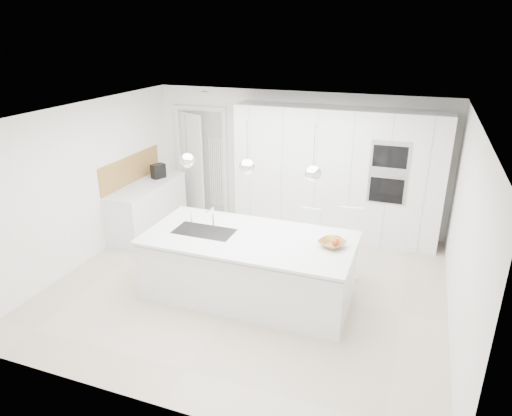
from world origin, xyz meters
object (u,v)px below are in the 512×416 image
(bar_stool_right, at_px, (348,246))
(espresso_machine, at_px, (158,171))
(bar_stool_left, at_px, (308,241))
(fruit_bowl, at_px, (332,244))
(island_base, at_px, (248,269))

(bar_stool_right, bearing_deg, espresso_machine, 156.90)
(bar_stool_left, bearing_deg, bar_stool_right, -2.18)
(espresso_machine, distance_m, bar_stool_left, 3.29)
(espresso_machine, distance_m, bar_stool_right, 3.89)
(bar_stool_left, height_order, bar_stool_right, bar_stool_right)
(fruit_bowl, distance_m, bar_stool_right, 0.90)
(fruit_bowl, bearing_deg, espresso_machine, 154.14)
(fruit_bowl, height_order, bar_stool_left, bar_stool_left)
(bar_stool_left, distance_m, bar_stool_right, 0.63)
(island_base, bearing_deg, bar_stool_right, 37.95)
(fruit_bowl, relative_size, bar_stool_right, 0.30)
(island_base, distance_m, bar_stool_right, 1.54)
(island_base, xyz_separation_m, fruit_bowl, (1.11, 0.14, 0.51))
(fruit_bowl, xyz_separation_m, espresso_machine, (-3.64, 1.77, 0.09))
(espresso_machine, bearing_deg, fruit_bowl, -1.69)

